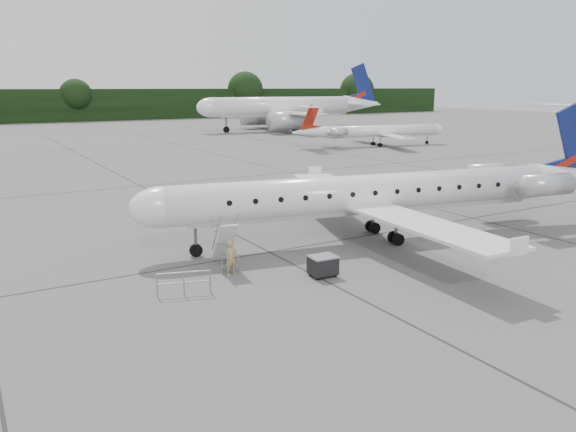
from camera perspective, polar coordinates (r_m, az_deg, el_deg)
ground at (r=28.91m, az=11.05°, el=-4.45°), size 320.00×320.00×0.00m
treeline at (r=151.66m, az=-24.02°, el=10.19°), size 260.00×4.00×8.00m
main_regional_jet at (r=31.70m, az=8.28°, el=4.17°), size 32.84×26.39×7.51m
airstair at (r=27.19m, az=-6.43°, el=-2.82°), size 1.26×2.31×2.36m
passenger at (r=26.13m, az=-5.78°, el=-4.27°), size 0.65×0.48×1.64m
safety_railing at (r=24.06m, az=-10.53°, el=-6.78°), size 2.12×0.73×1.00m
baggage_cart at (r=25.97m, az=3.56°, el=-5.05°), size 1.25×1.03×1.03m
bg_narrowbody at (r=112.49m, az=-0.66°, el=12.00°), size 39.23×30.10×13.16m
bg_regional_right at (r=84.57m, az=9.57°, el=9.08°), size 25.89×20.88×6.04m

